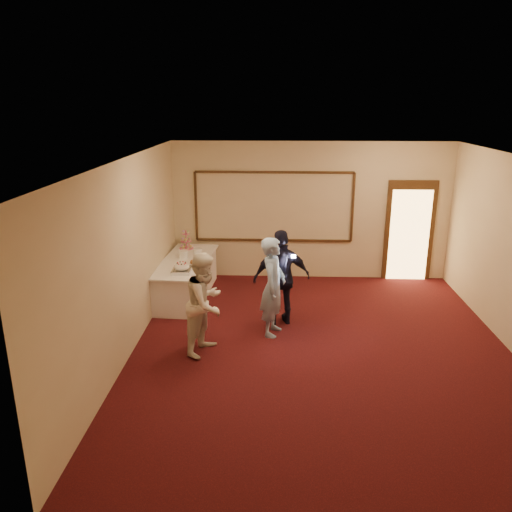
# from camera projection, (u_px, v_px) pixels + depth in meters

# --- Properties ---
(floor) EXTENTS (7.00, 7.00, 0.00)m
(floor) POSITION_uv_depth(u_px,v_px,m) (321.00, 350.00, 7.95)
(floor) COLOR black
(floor) RESTS_ON ground
(room_walls) EXTENTS (6.04, 7.04, 3.02)m
(room_walls) POSITION_uv_depth(u_px,v_px,m) (327.00, 227.00, 7.34)
(room_walls) COLOR beige
(room_walls) RESTS_ON floor
(wall_molding) EXTENTS (3.45, 0.04, 1.55)m
(wall_molding) POSITION_uv_depth(u_px,v_px,m) (274.00, 207.00, 10.81)
(wall_molding) COLOR #381F10
(wall_molding) RESTS_ON room_walls
(doorway) EXTENTS (1.05, 0.07, 2.20)m
(doorway) POSITION_uv_depth(u_px,v_px,m) (409.00, 232.00, 10.83)
(doorway) COLOR #381F10
(doorway) RESTS_ON floor
(buffet_table) EXTENTS (1.07, 2.41, 0.77)m
(buffet_table) POSITION_uv_depth(u_px,v_px,m) (186.00, 278.00, 10.03)
(buffet_table) COLOR white
(buffet_table) RESTS_ON floor
(pavlova_tray) EXTENTS (0.34, 0.49, 0.17)m
(pavlova_tray) POSITION_uv_depth(u_px,v_px,m) (182.00, 268.00, 9.20)
(pavlova_tray) COLOR silver
(pavlova_tray) RESTS_ON buffet_table
(cupcake_stand) EXTENTS (0.30, 0.30, 0.44)m
(cupcake_stand) POSITION_uv_depth(u_px,v_px,m) (186.00, 241.00, 10.64)
(cupcake_stand) COLOR #D95887
(cupcake_stand) RESTS_ON buffet_table
(plate_stack_a) EXTENTS (0.19, 0.19, 0.16)m
(plate_stack_a) POSITION_uv_depth(u_px,v_px,m) (183.00, 254.00, 10.02)
(plate_stack_a) COLOR white
(plate_stack_a) RESTS_ON buffet_table
(plate_stack_b) EXTENTS (0.18, 0.18, 0.15)m
(plate_stack_b) POSITION_uv_depth(u_px,v_px,m) (198.00, 252.00, 10.16)
(plate_stack_b) COLOR white
(plate_stack_b) RESTS_ON buffet_table
(tart) EXTENTS (0.26, 0.26, 0.05)m
(tart) POSITION_uv_depth(u_px,v_px,m) (196.00, 262.00, 9.70)
(tart) COLOR white
(tart) RESTS_ON buffet_table
(man) EXTENTS (0.54, 0.69, 1.69)m
(man) POSITION_uv_depth(u_px,v_px,m) (273.00, 287.00, 8.28)
(man) COLOR #8EAFD9
(man) RESTS_ON floor
(woman) EXTENTS (0.86, 0.96, 1.62)m
(woman) POSITION_uv_depth(u_px,v_px,m) (206.00, 303.00, 7.70)
(woman) COLOR white
(woman) RESTS_ON floor
(guest) EXTENTS (1.06, 0.61, 1.71)m
(guest) POSITION_uv_depth(u_px,v_px,m) (282.00, 278.00, 8.68)
(guest) COLOR black
(guest) RESTS_ON floor
(camera_flash) EXTENTS (0.08, 0.05, 0.05)m
(camera_flash) POSITION_uv_depth(u_px,v_px,m) (293.00, 256.00, 8.45)
(camera_flash) COLOR white
(camera_flash) RESTS_ON guest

